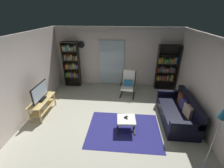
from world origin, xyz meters
name	(u,v)px	position (x,y,z in m)	size (l,w,h in m)	color
ground_plane	(110,124)	(0.00, 0.00, 0.00)	(7.02, 7.02, 0.00)	#B1AF9D
wall_back	(117,57)	(0.00, 2.90, 1.30)	(5.60, 0.06, 2.60)	silver
wall_left	(17,83)	(-2.70, 0.00, 1.30)	(0.06, 6.00, 2.60)	silver
wall_right	(213,91)	(2.70, 0.00, 1.30)	(0.06, 6.00, 2.60)	silver
glass_door_panel	(112,63)	(-0.21, 2.83, 1.05)	(1.10, 0.01, 2.00)	silver
area_rug	(124,130)	(0.43, -0.24, 0.00)	(2.11, 1.60, 0.01)	navy
tv_stand	(43,105)	(-2.30, 0.33, 0.35)	(0.44, 1.14, 0.53)	tan
television	(40,93)	(-2.30, 0.35, 0.80)	(0.20, 0.90, 0.56)	black
bookshelf_near_tv	(71,63)	(-2.00, 2.63, 1.07)	(0.70, 0.30, 2.01)	black
bookshelf_near_sofa	(166,69)	(2.16, 2.67, 0.93)	(0.85, 0.30, 1.94)	black
leather_sofa	(178,112)	(2.12, 0.37, 0.30)	(0.88, 1.86, 0.82)	black
lounge_armchair	(128,83)	(0.55, 1.93, 0.53)	(0.65, 0.72, 1.02)	black
ottoman	(126,121)	(0.49, -0.20, 0.32)	(0.55, 0.51, 0.39)	white
tv_remote	(126,118)	(0.49, -0.17, 0.40)	(0.04, 0.14, 0.02)	black
cell_phone	(126,117)	(0.47, -0.14, 0.39)	(0.07, 0.14, 0.01)	black
floor_lamp_by_sofa	(221,120)	(2.23, -1.28, 1.33)	(0.22, 0.22, 1.64)	#A5A5AD
wall_clock	(81,45)	(-1.53, 2.82, 1.85)	(0.29, 0.03, 0.29)	silver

